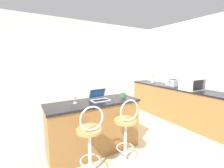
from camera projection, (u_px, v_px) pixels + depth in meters
The scene contains 13 objects.
ground_plane at pixel (140, 165), 2.28m from camera, with size 20.00×20.00×0.00m, color beige.
wall_back at pixel (84, 71), 4.06m from camera, with size 12.00×0.06×2.60m.
wall_right at pixel (224, 74), 3.26m from camera, with size 0.06×12.00×2.60m.
breakfast_bar at pixel (94, 126), 2.61m from camera, with size 1.57×0.59×0.90m.
counter_right at pixel (176, 103), 4.00m from camera, with size 0.61×2.84×0.90m.
bar_stool_near at pixel (90, 144), 1.99m from camera, with size 0.40×0.40×1.03m.
bar_stool_far at pixel (126, 133), 2.29m from camera, with size 0.40×0.40×1.03m.
laptop at pixel (99, 97), 2.63m from camera, with size 0.31×0.27×0.20m.
microwave at pixel (192, 84), 3.53m from camera, with size 0.53×0.34×0.28m.
toaster at pixel (173, 83), 4.05m from camera, with size 0.25×0.27×0.18m.
storage_jar at pixel (153, 79), 4.67m from camera, with size 0.12×0.12×0.20m.
wine_glass_short at pixel (75, 97), 2.43m from camera, with size 0.07×0.07×0.15m.
mug_green at pixel (123, 95), 2.82m from camera, with size 0.09×0.08×0.09m.
Camera 1 is at (-1.42, -1.55, 1.59)m, focal length 24.00 mm.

